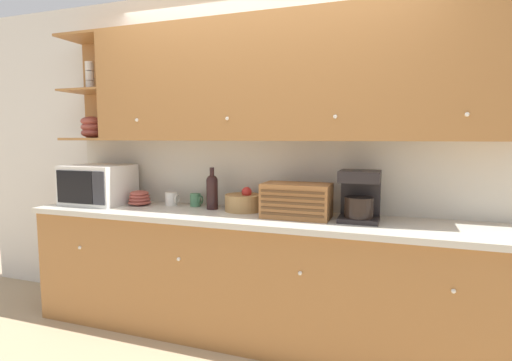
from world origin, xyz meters
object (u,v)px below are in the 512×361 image
object	(u,v)px
mug_blue_second	(196,200)
bread_box	(297,201)
wine_bottle	(212,190)
fruit_basket	(244,202)
coffee_maker	(360,196)
microwave	(99,184)
mug	(171,199)
bowl_stack_on_counter	(139,198)

from	to	relation	value
mug_blue_second	bread_box	xyz separation A→B (m)	(0.87, -0.17, 0.07)
mug_blue_second	wine_bottle	bearing A→B (deg)	-21.25
fruit_basket	wine_bottle	bearing A→B (deg)	-177.93
coffee_maker	microwave	bearing A→B (deg)	-179.21
wine_bottle	fruit_basket	world-z (taller)	wine_bottle
mug	bowl_stack_on_counter	bearing A→B (deg)	-163.73
microwave	wine_bottle	size ratio (longest dim) A/B	1.54
microwave	bread_box	size ratio (longest dim) A/B	1.07
bowl_stack_on_counter	mug_blue_second	world-z (taller)	bowl_stack_on_counter
wine_bottle	bread_box	distance (m)	0.70
microwave	fruit_basket	size ratio (longest dim) A/B	1.79
bread_box	mug_blue_second	bearing A→B (deg)	168.81
mug	bread_box	bearing A→B (deg)	-7.53
microwave	coffee_maker	world-z (taller)	coffee_maker
mug_blue_second	bread_box	bearing A→B (deg)	-11.19
microwave	mug_blue_second	bearing A→B (deg)	11.12
bowl_stack_on_counter	mug	distance (m)	0.26
mug_blue_second	coffee_maker	distance (m)	1.29
mug	coffee_maker	size ratio (longest dim) A/B	0.32
bread_box	mug	bearing A→B (deg)	172.47
bread_box	bowl_stack_on_counter	bearing A→B (deg)	177.07
wine_bottle	fruit_basket	distance (m)	0.27
fruit_basket	bread_box	xyz separation A→B (m)	(0.43, -0.11, 0.05)
bowl_stack_on_counter	coffee_maker	world-z (taller)	coffee_maker
mug	bread_box	world-z (taller)	bread_box
mug	microwave	bearing A→B (deg)	-167.91
microwave	mug	size ratio (longest dim) A/B	4.58
mug	wine_bottle	world-z (taller)	wine_bottle
fruit_basket	bread_box	distance (m)	0.45
wine_bottle	fruit_basket	size ratio (longest dim) A/B	1.16
bread_box	fruit_basket	bearing A→B (deg)	165.65
microwave	mug	xyz separation A→B (m)	(0.61, 0.13, -0.11)
mug_blue_second	coffee_maker	size ratio (longest dim) A/B	0.31
mug_blue_second	wine_bottle	xyz separation A→B (m)	(0.18, -0.07, 0.09)
microwave	wine_bottle	xyz separation A→B (m)	(0.99, 0.09, -0.01)
wine_bottle	coffee_maker	world-z (taller)	coffee_maker
fruit_basket	mug_blue_second	bearing A→B (deg)	172.05
mug_blue_second	fruit_basket	xyz separation A→B (m)	(0.43, -0.06, 0.01)
bowl_stack_on_counter	mug_blue_second	xyz separation A→B (m)	(0.46, 0.10, -0.00)
coffee_maker	fruit_basket	bearing A→B (deg)	175.21
microwave	wine_bottle	distance (m)	1.00
mug_blue_second	bowl_stack_on_counter	bearing A→B (deg)	-167.27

